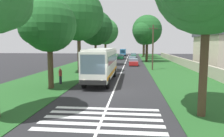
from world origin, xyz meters
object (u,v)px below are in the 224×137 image
at_px(trailing_car_2, 121,57).
at_px(roadside_tree_right_0, 143,36).
at_px(pedestrian, 60,76).
at_px(trailing_minibus_0, 123,52).
at_px(utility_pole, 153,47).
at_px(trailing_car_0, 134,62).
at_px(coach_bus, 102,63).
at_px(roadside_tree_left_2, 48,26).
at_px(roadside_tree_left_3, 95,29).
at_px(trailing_car_3, 134,55).
at_px(roadside_tree_right_2, 146,31).
at_px(roadside_tree_left_4, 78,17).
at_px(trailing_car_1, 132,59).
at_px(roadside_tree_right_4, 147,31).
at_px(roadside_tree_left_1, 105,32).

xyz_separation_m(trailing_car_2, roadside_tree_right_0, (10.98, -6.89, 6.33)).
bearing_deg(pedestrian, trailing_minibus_0, -3.91).
bearing_deg(utility_pole, trailing_minibus_0, 8.77).
bearing_deg(trailing_car_0, trailing_minibus_0, 5.88).
bearing_deg(coach_bus, roadside_tree_right_0, -8.19).
height_order(trailing_car_2, roadside_tree_left_2, roadside_tree_left_2).
bearing_deg(utility_pole, pedestrian, 140.96).
height_order(roadside_tree_left_3, roadside_tree_right_0, roadside_tree_left_3).
xyz_separation_m(trailing_car_3, roadside_tree_right_2, (-17.51, -2.86, 6.84)).
xyz_separation_m(roadside_tree_left_4, roadside_tree_right_2, (20.32, -11.25, -0.71)).
bearing_deg(trailing_minibus_0, roadside_tree_left_2, 176.01).
bearing_deg(trailing_minibus_0, pedestrian, 176.09).
xyz_separation_m(trailing_car_0, roadside_tree_right_0, (29.34, -3.21, 6.33)).
distance_m(trailing_car_3, roadside_tree_left_4, 39.47).
distance_m(trailing_car_1, trailing_minibus_0, 28.92).
relative_size(roadside_tree_left_2, roadside_tree_left_4, 0.70).
distance_m(trailing_car_2, roadside_tree_right_2, 13.34).
xyz_separation_m(roadside_tree_right_4, pedestrian, (-41.07, 11.75, -7.13)).
distance_m(coach_bus, roadside_tree_left_3, 19.22).
bearing_deg(roadside_tree_right_2, trailing_car_0, 161.83).
relative_size(trailing_car_3, roadside_tree_left_3, 0.40).
distance_m(trailing_car_0, utility_pole, 8.62).
bearing_deg(roadside_tree_left_3, trailing_car_2, -12.27).
bearing_deg(trailing_minibus_0, roadside_tree_left_4, 174.77).
height_order(trailing_car_0, utility_pole, utility_pole).
relative_size(coach_bus, roadside_tree_left_4, 0.92).
height_order(trailing_car_3, roadside_tree_left_3, roadside_tree_left_3).
relative_size(coach_bus, trailing_car_3, 2.60).
xyz_separation_m(roadside_tree_left_3, utility_pole, (-6.86, -10.85, -3.43)).
relative_size(trailing_car_3, roadside_tree_left_2, 0.51).
bearing_deg(trailing_car_0, trailing_car_2, 11.33).
bearing_deg(roadside_tree_right_4, trailing_car_3, 31.50).
xyz_separation_m(roadside_tree_right_2, roadside_tree_right_4, (11.24, -0.98, 0.53)).
xyz_separation_m(coach_bus, roadside_tree_right_4, (38.86, -7.63, 5.89)).
bearing_deg(roadside_tree_right_4, coach_bus, 168.89).
distance_m(trailing_minibus_0, pedestrian, 58.27).
distance_m(roadside_tree_right_0, pedestrian, 51.71).
bearing_deg(roadside_tree_left_4, trailing_car_0, -36.26).
bearing_deg(trailing_car_0, roadside_tree_left_4, 143.74).
bearing_deg(roadside_tree_left_4, roadside_tree_right_0, -15.80).
height_order(roadside_tree_left_3, utility_pole, roadside_tree_left_3).
relative_size(roadside_tree_left_2, roadside_tree_left_3, 0.78).
xyz_separation_m(utility_pole, pedestrian, (-13.41, 10.87, -2.94)).
bearing_deg(roadside_tree_left_3, roadside_tree_left_4, 177.36).
bearing_deg(roadside_tree_right_4, roadside_tree_left_1, 104.62).
xyz_separation_m(roadside_tree_left_1, roadside_tree_left_4, (-28.40, 0.14, 0.54)).
xyz_separation_m(trailing_car_2, roadside_tree_left_4, (-29.66, 4.61, 7.54)).
bearing_deg(trailing_car_0, roadside_tree_right_4, -11.01).
bearing_deg(roadside_tree_right_0, roadside_tree_right_2, 179.29).
height_order(trailing_car_3, utility_pole, utility_pole).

